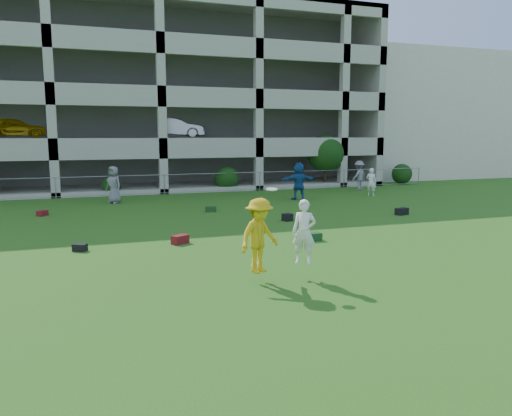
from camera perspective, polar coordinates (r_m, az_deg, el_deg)
name	(u,v)px	position (r m, az deg, el deg)	size (l,w,h in m)	color
ground	(291,284)	(12.01, 3.99, -8.66)	(100.00, 100.00, 0.00)	#235114
stucco_building	(404,118)	(47.40, 16.58, 9.88)	(16.00, 14.00, 10.00)	beige
bystander_c	(114,185)	(26.61, -15.96, 2.57)	(0.93, 0.61, 1.91)	slate
bystander_d	(299,181)	(27.09, 4.89, 3.08)	(1.88, 0.60, 2.03)	#1F4F92
bystander_e	(371,182)	(29.45, 13.02, 2.92)	(0.59, 0.39, 1.61)	white
bystander_f	(359,176)	(32.23, 11.69, 3.65)	(1.21, 0.69, 1.87)	gray
bag_red_a	(180,239)	(16.42, -8.67, -3.57)	(0.55, 0.30, 0.28)	#5F1210
bag_black_b	(80,247)	(16.14, -19.48, -4.28)	(0.40, 0.25, 0.22)	black
bag_green_c	(313,237)	(16.84, 6.58, -3.26)	(0.50, 0.35, 0.26)	#133616
crate_d	(287,217)	(20.49, 3.61, -1.06)	(0.35, 0.35, 0.30)	black
bag_black_e	(402,211)	(22.92, 16.32, -0.37)	(0.60, 0.30, 0.30)	black
bag_red_f	(42,213)	(23.60, -23.23, -0.55)	(0.45, 0.28, 0.24)	#510D1A
bag_green_g	(211,209)	(22.92, -5.19, -0.13)	(0.50, 0.30, 0.25)	#153A17
frisbee_contest	(269,235)	(11.91, 1.45, -3.08)	(2.15, 1.10, 2.00)	gold
parking_garage	(144,100)	(38.59, -12.71, 11.94)	(30.00, 14.00, 12.00)	#9E998C
fence	(164,184)	(30.03, -10.43, 2.73)	(36.06, 0.06, 1.20)	gray
shrub_row	(235,166)	(31.66, -2.41, 4.78)	(34.38, 2.52, 3.50)	#163D11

